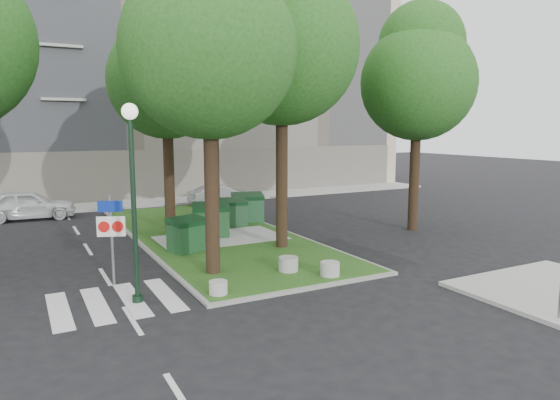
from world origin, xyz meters
TOP-DOWN VIEW (x-y plane):
  - ground at (0.00, 0.00)m, footprint 120.00×120.00m
  - median_island at (0.50, 8.00)m, footprint 6.00×16.00m
  - median_kerb at (0.50, 8.00)m, footprint 6.30×16.30m
  - sidewalk_corner at (6.50, -3.50)m, footprint 5.00×4.00m
  - building_sidewalk at (0.00, 18.50)m, footprint 42.00×3.00m
  - zebra_crossing at (-3.75, 1.50)m, footprint 5.00×3.00m
  - apartment_building at (0.00, 26.00)m, footprint 41.00×12.00m
  - tree_median_near_left at (-1.41, 2.56)m, footprint 5.20×5.20m
  - tree_median_near_right at (2.09, 4.56)m, footprint 5.60×5.60m
  - tree_median_mid at (-0.91, 9.06)m, footprint 4.80×4.80m
  - tree_median_far at (2.29, 12.06)m, footprint 5.80×5.80m
  - tree_street_right at (9.09, 5.06)m, footprint 5.00×5.00m
  - dumpster_a at (-1.33, 5.52)m, footprint 1.60×1.36m
  - dumpster_b at (0.27, 7.48)m, footprint 1.76×1.46m
  - dumpster_c at (1.87, 9.15)m, footprint 1.49×1.14m
  - dumpster_d at (3.00, 9.82)m, footprint 1.72×1.41m
  - bollard_left at (-2.10, 0.50)m, footprint 0.50×0.50m
  - bollard_right at (1.52, 0.50)m, footprint 0.59×0.59m
  - bollard_mid at (0.65, 1.54)m, footprint 0.62×0.62m
  - litter_bin at (3.20, 11.82)m, footprint 0.38×0.38m
  - street_lamp at (-4.10, 1.22)m, footprint 0.41×0.41m
  - traffic_sign_pole at (-4.40, 3.00)m, footprint 0.76×0.33m
  - car_white at (-6.31, 15.98)m, footprint 4.57×2.11m
  - car_silver at (3.91, 15.72)m, footprint 3.80×1.53m

SIDE VIEW (x-z plane):
  - ground at x=0.00m, z-range 0.00..0.00m
  - zebra_crossing at x=-3.75m, z-range 0.00..0.01m
  - median_kerb at x=0.50m, z-range 0.00..0.10m
  - median_island at x=0.50m, z-range 0.00..0.12m
  - sidewalk_corner at x=6.50m, z-range 0.00..0.12m
  - building_sidewalk at x=0.00m, z-range 0.00..0.12m
  - bollard_left at x=-2.10m, z-range 0.12..0.48m
  - bollard_right at x=1.52m, z-range 0.12..0.54m
  - bollard_mid at x=0.65m, z-range 0.12..0.56m
  - litter_bin at x=3.20m, z-range 0.12..0.78m
  - car_silver at x=3.91m, z-range 0.00..1.23m
  - dumpster_a at x=-1.33m, z-range 0.09..1.35m
  - dumpster_c at x=1.87m, z-range 0.09..1.36m
  - car_white at x=-6.31m, z-range 0.00..1.52m
  - dumpster_d at x=3.00m, z-range 0.09..1.47m
  - dumpster_b at x=0.27m, z-range 0.09..1.49m
  - traffic_sign_pole at x=-4.40m, z-range 0.38..3.05m
  - street_lamp at x=-4.10m, z-range 0.67..5.87m
  - tree_median_mid at x=-0.91m, z-range 1.98..11.97m
  - tree_street_right at x=9.09m, z-range 1.95..12.02m
  - tree_median_near_left at x=-1.41m, z-range 2.05..12.58m
  - tree_median_near_right at x=2.09m, z-range 2.26..13.72m
  - apartment_building at x=0.00m, z-range 0.00..16.00m
  - tree_median_far at x=2.29m, z-range 2.36..14.28m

